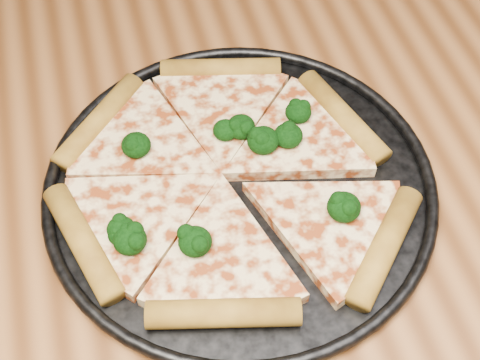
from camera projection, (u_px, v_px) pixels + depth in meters
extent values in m
cube|color=brown|center=(157.00, 311.00, 0.57)|extent=(1.20, 0.90, 0.04)
cube|color=brown|center=(441.00, 134.00, 1.18)|extent=(0.06, 0.06, 0.71)
cylinder|color=black|center=(240.00, 188.00, 0.62)|extent=(0.34, 0.34, 0.01)
torus|color=black|center=(240.00, 184.00, 0.61)|extent=(0.36, 0.36, 0.01)
cylinder|color=#B4852D|center=(343.00, 117.00, 0.65)|extent=(0.06, 0.12, 0.02)
cylinder|color=#B4852D|center=(221.00, 69.00, 0.69)|extent=(0.12, 0.05, 0.02)
cylinder|color=#B4852D|center=(99.00, 121.00, 0.65)|extent=(0.10, 0.10, 0.02)
cylinder|color=#B4852D|center=(83.00, 242.00, 0.57)|extent=(0.06, 0.12, 0.02)
cylinder|color=#B4852D|center=(223.00, 313.00, 0.53)|extent=(0.12, 0.05, 0.02)
cylinder|color=#B4852D|center=(385.00, 247.00, 0.56)|extent=(0.10, 0.10, 0.02)
ellipsoid|color=black|center=(120.00, 235.00, 0.56)|extent=(0.02, 0.02, 0.02)
ellipsoid|color=black|center=(225.00, 130.00, 0.63)|extent=(0.02, 0.02, 0.02)
ellipsoid|color=black|center=(121.00, 229.00, 0.56)|extent=(0.02, 0.02, 0.02)
ellipsoid|color=black|center=(263.00, 140.00, 0.62)|extent=(0.03, 0.03, 0.02)
ellipsoid|color=black|center=(241.00, 127.00, 0.63)|extent=(0.03, 0.03, 0.02)
ellipsoid|color=black|center=(136.00, 145.00, 0.62)|extent=(0.03, 0.03, 0.02)
ellipsoid|color=black|center=(288.00, 136.00, 0.62)|extent=(0.03, 0.03, 0.02)
ellipsoid|color=black|center=(130.00, 240.00, 0.56)|extent=(0.03, 0.03, 0.02)
ellipsoid|color=black|center=(195.00, 242.00, 0.55)|extent=(0.03, 0.03, 0.02)
ellipsoid|color=black|center=(344.00, 207.00, 0.57)|extent=(0.03, 0.03, 0.02)
ellipsoid|color=black|center=(298.00, 112.00, 0.64)|extent=(0.03, 0.03, 0.02)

